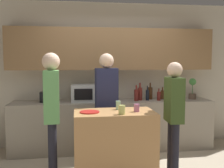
{
  "coord_description": "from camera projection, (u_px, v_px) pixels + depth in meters",
  "views": [
    {
      "loc": [
        -0.65,
        -3.26,
        1.61
      ],
      "look_at": [
        -0.15,
        0.44,
        1.28
      ],
      "focal_mm": 42.0,
      "sensor_mm": 36.0,
      "label": 1
    }
  ],
  "objects": [
    {
      "name": "microwave",
      "position": [
        86.0,
        93.0,
        4.67
      ],
      "size": [
        0.52,
        0.39,
        0.3
      ],
      "color": "#B7BABC",
      "rests_on": "back_counter"
    },
    {
      "name": "person_right",
      "position": [
        174.0,
        110.0,
        3.6
      ],
      "size": [
        0.21,
        0.35,
        1.6
      ],
      "rotation": [
        0.0,
        0.0,
        1.53
      ],
      "color": "black",
      "rests_on": "ground_plane"
    },
    {
      "name": "bottle_1",
      "position": [
        140.0,
        93.0,
        4.82
      ],
      "size": [
        0.09,
        0.09,
        0.32
      ],
      "color": "maroon",
      "rests_on": "back_counter"
    },
    {
      "name": "cup_1",
      "position": [
        118.0,
        105.0,
        3.68
      ],
      "size": [
        0.07,
        0.07,
        0.12
      ],
      "color": "#99C7A2",
      "rests_on": "kitchen_island"
    },
    {
      "name": "person_left",
      "position": [
        52.0,
        107.0,
        3.36
      ],
      "size": [
        0.23,
        0.35,
        1.72
      ],
      "rotation": [
        0.0,
        0.0,
        -1.51
      ],
      "color": "black",
      "rests_on": "ground_plane"
    },
    {
      "name": "back_counter",
      "position": [
        113.0,
        125.0,
        4.78
      ],
      "size": [
        3.6,
        0.62,
        0.89
      ],
      "color": "gray",
      "rests_on": "ground_plane"
    },
    {
      "name": "back_wall",
      "position": [
        111.0,
        65.0,
        4.95
      ],
      "size": [
        6.4,
        0.4,
        2.7
      ],
      "color": "beige",
      "rests_on": "ground_plane"
    },
    {
      "name": "bottle_2",
      "position": [
        147.0,
        95.0,
        4.79
      ],
      "size": [
        0.06,
        0.06,
        0.27
      ],
      "color": "black",
      "rests_on": "back_counter"
    },
    {
      "name": "potted_plant",
      "position": [
        192.0,
        89.0,
        4.94
      ],
      "size": [
        0.14,
        0.14,
        0.39
      ],
      "color": "brown",
      "rests_on": "back_counter"
    },
    {
      "name": "kitchen_island",
      "position": [
        114.0,
        145.0,
        3.57
      ],
      "size": [
        1.08,
        0.61,
        0.93
      ],
      "color": "#B27F4C",
      "rests_on": "ground_plane"
    },
    {
      "name": "cup_0",
      "position": [
        137.0,
        108.0,
        3.51
      ],
      "size": [
        0.07,
        0.07,
        0.1
      ],
      "color": "#B26692",
      "rests_on": "kitchen_island"
    },
    {
      "name": "bottle_4",
      "position": [
        159.0,
        96.0,
        4.77
      ],
      "size": [
        0.07,
        0.07,
        0.22
      ],
      "color": "maroon",
      "rests_on": "back_counter"
    },
    {
      "name": "cup_2",
      "position": [
        122.0,
        110.0,
        3.33
      ],
      "size": [
        0.09,
        0.09,
        0.12
      ],
      "color": "#C0C56B",
      "rests_on": "kitchen_island"
    },
    {
      "name": "bottle_5",
      "position": [
        162.0,
        94.0,
        4.96
      ],
      "size": [
        0.07,
        0.07,
        0.23
      ],
      "color": "#472814",
      "rests_on": "back_counter"
    },
    {
      "name": "toaster",
      "position": [
        48.0,
        97.0,
        4.59
      ],
      "size": [
        0.26,
        0.16,
        0.18
      ],
      "color": "black",
      "rests_on": "back_counter"
    },
    {
      "name": "bottle_3",
      "position": [
        150.0,
        93.0,
        4.94
      ],
      "size": [
        0.09,
        0.09,
        0.31
      ],
      "color": "#472814",
      "rests_on": "back_counter"
    },
    {
      "name": "plate_on_island",
      "position": [
        90.0,
        112.0,
        3.45
      ],
      "size": [
        0.26,
        0.26,
        0.01
      ],
      "color": "red",
      "rests_on": "kitchen_island"
    },
    {
      "name": "person_center",
      "position": [
        107.0,
        98.0,
        4.07
      ],
      "size": [
        0.35,
        0.23,
        1.73
      ],
      "rotation": [
        0.0,
        0.0,
        -3.06
      ],
      "color": "black",
      "rests_on": "ground_plane"
    },
    {
      "name": "bottle_0",
      "position": [
        136.0,
        95.0,
        4.72
      ],
      "size": [
        0.08,
        0.08,
        0.29
      ],
      "color": "maroon",
      "rests_on": "back_counter"
    }
  ]
}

